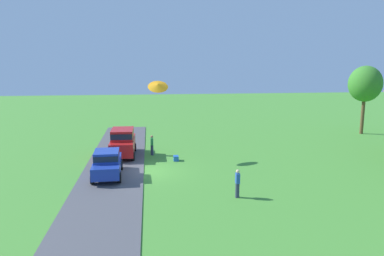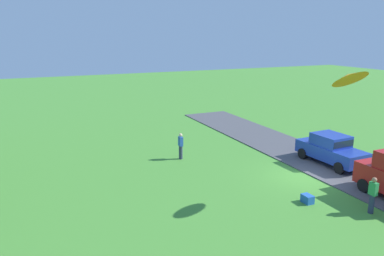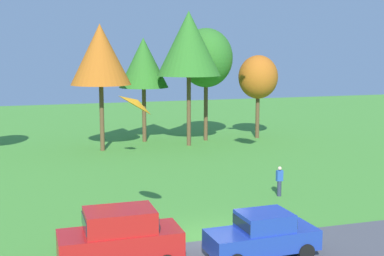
{
  "view_description": "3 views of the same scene",
  "coord_description": "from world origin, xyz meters",
  "px_view_note": "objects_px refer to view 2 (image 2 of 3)",
  "views": [
    {
      "loc": [
        26.35,
        0.22,
        8.07
      ],
      "look_at": [
        1.99,
        3.02,
        3.52
      ],
      "focal_mm": 35.0,
      "sensor_mm": 36.0,
      "label": 1
    },
    {
      "loc": [
        -15.45,
        14.12,
        7.86
      ],
      "look_at": [
        2.75,
        5.85,
        2.83
      ],
      "focal_mm": 35.0,
      "sensor_mm": 36.0,
      "label": 2
    },
    {
      "loc": [
        -7.72,
        -21.24,
        8.31
      ],
      "look_at": [
        0.1,
        3.61,
        4.39
      ],
      "focal_mm": 50.0,
      "sensor_mm": 36.0,
      "label": 3
    }
  ],
  "objects_px": {
    "car_sedan_by_flagpole": "(331,148)",
    "person_watching_sky": "(181,146)",
    "cooler_box": "(307,199)",
    "kite_delta_trailing_tail": "(349,77)",
    "person_on_lawn": "(373,195)"
  },
  "relations": [
    {
      "from": "person_on_lawn",
      "to": "person_watching_sky",
      "type": "height_order",
      "value": "same"
    },
    {
      "from": "car_sedan_by_flagpole",
      "to": "person_watching_sky",
      "type": "distance_m",
      "value": 9.33
    },
    {
      "from": "person_watching_sky",
      "to": "cooler_box",
      "type": "distance_m",
      "value": 9.04
    },
    {
      "from": "person_on_lawn",
      "to": "kite_delta_trailing_tail",
      "type": "xyz_separation_m",
      "value": [
        1.49,
        0.55,
        5.14
      ]
    },
    {
      "from": "person_on_lawn",
      "to": "kite_delta_trailing_tail",
      "type": "distance_m",
      "value": 5.38
    },
    {
      "from": "car_sedan_by_flagpole",
      "to": "kite_delta_trailing_tail",
      "type": "bearing_deg",
      "value": 139.18
    },
    {
      "from": "car_sedan_by_flagpole",
      "to": "cooler_box",
      "type": "relative_size",
      "value": 7.97
    },
    {
      "from": "car_sedan_by_flagpole",
      "to": "person_watching_sky",
      "type": "xyz_separation_m",
      "value": [
        4.77,
        8.02,
        -0.16
      ]
    },
    {
      "from": "person_on_lawn",
      "to": "cooler_box",
      "type": "relative_size",
      "value": 3.05
    },
    {
      "from": "car_sedan_by_flagpole",
      "to": "kite_delta_trailing_tail",
      "type": "distance_m",
      "value": 7.51
    },
    {
      "from": "car_sedan_by_flagpole",
      "to": "person_watching_sky",
      "type": "height_order",
      "value": "car_sedan_by_flagpole"
    },
    {
      "from": "person_on_lawn",
      "to": "car_sedan_by_flagpole",
      "type": "bearing_deg",
      "value": -28.52
    },
    {
      "from": "person_on_lawn",
      "to": "cooler_box",
      "type": "bearing_deg",
      "value": 43.19
    },
    {
      "from": "person_on_lawn",
      "to": "kite_delta_trailing_tail",
      "type": "bearing_deg",
      "value": 20.35
    },
    {
      "from": "kite_delta_trailing_tail",
      "to": "cooler_box",
      "type": "bearing_deg",
      "value": 68.69
    }
  ]
}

